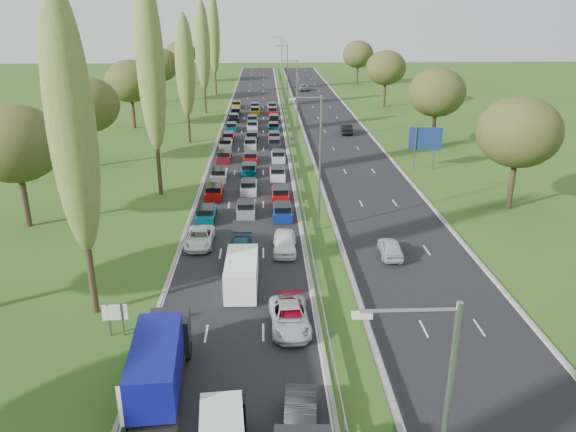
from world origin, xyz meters
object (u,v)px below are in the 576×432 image
object	(u,v)px
info_sign	(115,316)
direction_sign	(425,141)
blue_lorry	(160,362)
near_car_2	(200,238)
white_van_rear	(242,272)

from	to	relation	value
info_sign	direction_sign	size ratio (longest dim) A/B	0.40
blue_lorry	direction_sign	distance (m)	49.28
near_car_2	info_sign	distance (m)	14.25
blue_lorry	info_sign	bearing A→B (deg)	119.62
white_van_rear	info_sign	xyz separation A→B (m)	(-7.39, -6.10, 0.21)
blue_lorry	direction_sign	xyz separation A→B (m)	(25.14, 42.35, 1.76)
near_car_2	blue_lorry	size ratio (longest dim) A/B	0.59
info_sign	blue_lorry	bearing A→B (deg)	-56.30
near_car_2	info_sign	world-z (taller)	info_sign
white_van_rear	direction_sign	distance (m)	37.55
info_sign	direction_sign	world-z (taller)	direction_sign
blue_lorry	info_sign	size ratio (longest dim) A/B	3.88
white_van_rear	blue_lorry	bearing A→B (deg)	-107.10
near_car_2	blue_lorry	bearing A→B (deg)	-88.87
blue_lorry	direction_sign	world-z (taller)	direction_sign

